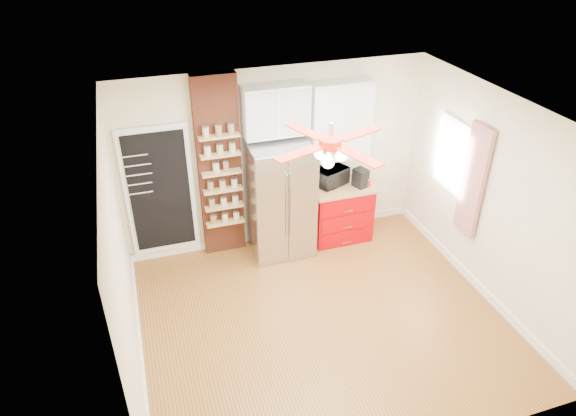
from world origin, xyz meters
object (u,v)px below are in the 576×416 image
object	(u,v)px
toaster_oven	(331,176)
coffee_maker	(360,178)
fridge	(280,199)
canister_left	(367,182)
pantry_jar_oats	(216,167)
red_cabinet	(340,211)
ceiling_fan	(330,144)

from	to	relation	value
toaster_oven	coffee_maker	distance (m)	0.43
fridge	canister_left	world-z (taller)	fridge
toaster_oven	pantry_jar_oats	bearing A→B (deg)	155.37
toaster_oven	coffee_maker	bearing A→B (deg)	-50.51
red_cabinet	ceiling_fan	xyz separation A→B (m)	(-0.92, -1.68, 1.97)
red_cabinet	canister_left	distance (m)	0.64
toaster_oven	coffee_maker	xyz separation A→B (m)	(0.39, -0.19, 0.01)
pantry_jar_oats	canister_left	bearing A→B (deg)	-6.21
canister_left	pantry_jar_oats	xyz separation A→B (m)	(-2.21, 0.24, 0.48)
ceiling_fan	toaster_oven	xyz separation A→B (m)	(0.80, 1.78, -1.39)
red_cabinet	ceiling_fan	size ratio (longest dim) A/B	0.67
canister_left	coffee_maker	bearing A→B (deg)	163.53
fridge	ceiling_fan	size ratio (longest dim) A/B	1.25
fridge	toaster_oven	size ratio (longest dim) A/B	3.65
red_cabinet	ceiling_fan	bearing A→B (deg)	-118.71
fridge	red_cabinet	distance (m)	1.06
ceiling_fan	coffee_maker	size ratio (longest dim) A/B	4.97
red_cabinet	canister_left	world-z (taller)	canister_left
fridge	toaster_oven	bearing A→B (deg)	10.17
toaster_oven	red_cabinet	bearing A→B (deg)	-63.59
red_cabinet	pantry_jar_oats	bearing A→B (deg)	176.33
pantry_jar_oats	fridge	bearing A→B (deg)	-10.94
toaster_oven	pantry_jar_oats	distance (m)	1.76
pantry_jar_oats	toaster_oven	bearing A→B (deg)	-0.54
coffee_maker	canister_left	xyz separation A→B (m)	(0.10, -0.03, -0.08)
fridge	canister_left	xyz separation A→B (m)	(1.34, -0.07, 0.09)
coffee_maker	toaster_oven	bearing A→B (deg)	133.19
ceiling_fan	toaster_oven	bearing A→B (deg)	65.91
canister_left	pantry_jar_oats	distance (m)	2.27
canister_left	pantry_jar_oats	size ratio (longest dim) A/B	0.90
fridge	red_cabinet	xyz separation A→B (m)	(0.97, 0.05, -0.42)
coffee_maker	pantry_jar_oats	xyz separation A→B (m)	(-2.10, 0.21, 0.40)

